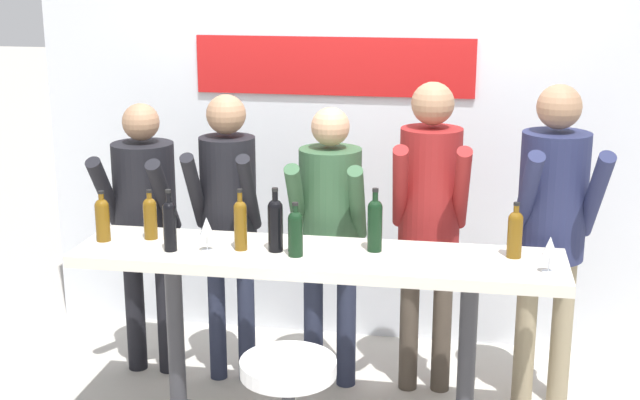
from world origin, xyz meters
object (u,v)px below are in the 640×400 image
(wine_bottle_5, at_px, (103,217))
(wine_bottle_0, at_px, (375,223))
(wine_glass_0, at_px, (207,227))
(wine_bottle_1, at_px, (295,231))
(wine_bottle_6, at_px, (515,232))
(wine_bottle_3, at_px, (150,216))
(wine_bottle_7, at_px, (275,222))
(tasting_table, at_px, (317,282))
(person_left, at_px, (228,206))
(person_center, at_px, (430,203))
(person_far_left, at_px, (145,210))
(person_center_right, at_px, (552,212))
(wine_bottle_4, at_px, (240,223))
(wine_bottle_2, at_px, (170,223))
(wine_glass_1, at_px, (550,247))
(person_center_left, at_px, (330,218))

(wine_bottle_5, bearing_deg, wine_bottle_0, 2.96)
(wine_bottle_5, distance_m, wine_glass_0, 0.59)
(wine_bottle_0, distance_m, wine_glass_0, 0.84)
(wine_bottle_1, xyz_separation_m, wine_bottle_6, (1.06, 0.16, 0.00))
(wine_bottle_3, height_order, wine_bottle_7, wine_bottle_7)
(tasting_table, bearing_deg, wine_bottle_6, 5.51)
(person_left, height_order, wine_bottle_7, person_left)
(person_center, bearing_deg, wine_glass_0, -152.36)
(person_far_left, xyz_separation_m, wine_bottle_7, (0.91, -0.57, 0.14))
(person_center, height_order, person_center_right, person_center_right)
(wine_bottle_3, relative_size, wine_bottle_6, 0.94)
(wine_bottle_0, relative_size, wine_bottle_6, 1.16)
(wine_bottle_1, bearing_deg, person_left, 130.51)
(wine_bottle_0, xyz_separation_m, wine_bottle_4, (-0.67, -0.10, -0.01))
(wine_bottle_1, height_order, wine_bottle_5, wine_bottle_1)
(wine_bottle_3, xyz_separation_m, wine_bottle_6, (1.87, 0.02, 0.01))
(tasting_table, xyz_separation_m, wine_bottle_2, (-0.73, -0.10, 0.30))
(person_far_left, relative_size, person_center, 0.91)
(person_far_left, distance_m, wine_bottle_4, 0.94)
(wine_bottle_4, xyz_separation_m, wine_glass_1, (1.51, -0.09, -0.02))
(person_far_left, bearing_deg, person_center_left, -0.12)
(wine_bottle_0, height_order, wine_bottle_1, wine_bottle_0)
(wine_bottle_2, height_order, wine_bottle_3, wine_bottle_2)
(person_far_left, xyz_separation_m, person_left, (0.51, -0.03, 0.06))
(wine_bottle_0, distance_m, wine_bottle_5, 1.41)
(wine_bottle_5, bearing_deg, person_center, 19.36)
(person_left, distance_m, wine_glass_0, 0.60)
(person_center, relative_size, person_center_right, 0.99)
(person_center, distance_m, wine_glass_0, 1.26)
(wine_bottle_2, relative_size, wine_bottle_4, 1.01)
(wine_bottle_7, bearing_deg, tasting_table, 3.42)
(person_far_left, distance_m, wine_bottle_5, 0.57)
(tasting_table, relative_size, wine_bottle_5, 9.18)
(person_far_left, distance_m, wine_bottle_0, 1.48)
(tasting_table, bearing_deg, person_center_right, 24.02)
(person_center_left, bearing_deg, tasting_table, -89.50)
(wine_bottle_2, xyz_separation_m, wine_bottle_4, (0.35, 0.08, -0.00))
(tasting_table, bearing_deg, wine_bottle_0, 14.89)
(person_center_left, distance_m, wine_bottle_7, 0.62)
(person_center, relative_size, wine_bottle_2, 5.63)
(wine_bottle_1, height_order, wine_bottle_4, wine_bottle_4)
(wine_bottle_7, bearing_deg, wine_bottle_1, -27.04)
(tasting_table, height_order, wine_bottle_7, wine_bottle_7)
(wine_bottle_4, relative_size, wine_glass_0, 1.79)
(person_center_left, bearing_deg, wine_glass_0, -131.81)
(person_far_left, distance_m, wine_bottle_7, 1.08)
(tasting_table, distance_m, wine_bottle_7, 0.37)
(person_far_left, height_order, wine_bottle_3, person_far_left)
(wine_bottle_1, relative_size, wine_glass_1, 1.55)
(person_center_right, bearing_deg, tasting_table, -164.23)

